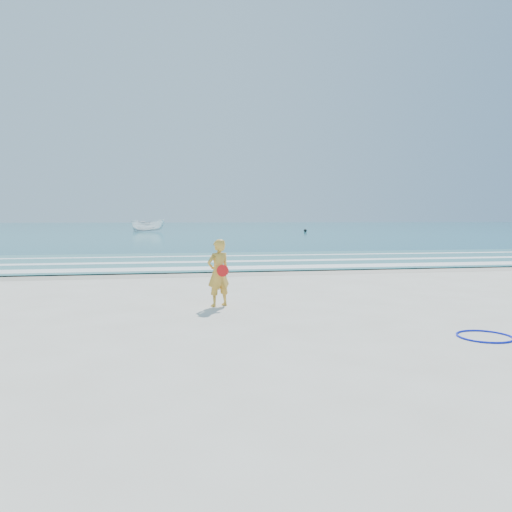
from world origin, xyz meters
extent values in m
plane|color=silver|center=(0.00, 0.00, 0.00)|extent=(400.00, 400.00, 0.00)
cube|color=#B2A893|center=(0.00, 9.00, 0.00)|extent=(400.00, 2.40, 0.00)
cube|color=#19727F|center=(0.00, 105.00, 0.02)|extent=(400.00, 190.00, 0.04)
cube|color=#59B7AD|center=(0.00, 14.00, 0.04)|extent=(400.00, 10.00, 0.01)
cube|color=white|center=(0.00, 10.30, 0.05)|extent=(400.00, 1.40, 0.01)
cube|color=white|center=(0.00, 13.20, 0.05)|extent=(400.00, 0.90, 0.01)
cube|color=white|center=(0.00, 16.50, 0.05)|extent=(400.00, 0.60, 0.01)
torus|color=#0C1BE0|center=(3.15, -1.67, 0.02)|extent=(1.15, 1.15, 0.03)
imported|color=white|center=(-4.94, 62.63, 0.95)|extent=(4.77, 1.92, 1.82)
sphere|color=black|center=(16.56, 57.62, 0.26)|extent=(0.44, 0.44, 0.44)
imported|color=gold|center=(-1.02, 2.11, 0.77)|extent=(0.67, 0.57, 1.54)
cylinder|color=red|center=(-0.94, 1.93, 0.84)|extent=(0.27, 0.08, 0.27)
camera|label=1|loc=(-2.14, -9.24, 2.03)|focal=35.00mm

